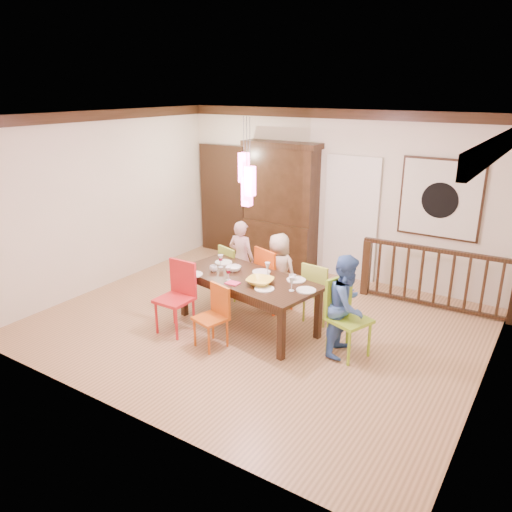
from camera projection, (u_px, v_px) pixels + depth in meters
The scene contains 37 objects.
floor at pixel (257, 324), 7.21m from camera, with size 6.00×6.00×0.00m, color #916946.
ceiling at pixel (257, 116), 6.27m from camera, with size 6.00×6.00×0.00m, color white.
wall_back at pixel (334, 195), 8.73m from camera, with size 6.00×6.00×0.00m, color silver.
wall_left at pixel (105, 201), 8.28m from camera, with size 5.00×5.00×0.00m, color silver.
wall_right at pixel (499, 269), 5.20m from camera, with size 5.00×5.00×0.00m, color silver.
crown_molding at pixel (257, 123), 6.30m from camera, with size 6.00×5.00×0.16m, color black, non-canonical shape.
panel_door at pixel (223, 201), 10.05m from camera, with size 1.04×0.07×2.24m, color black.
white_doorway at pixel (351, 220), 8.65m from camera, with size 0.97×0.05×2.22m, color silver.
painting at pixel (440, 199), 7.73m from camera, with size 1.25×0.06×1.25m.
pendant_cluster at pixel (247, 180), 6.47m from camera, with size 0.27×0.21×1.14m.
dining_table at pixel (248, 283), 6.94m from camera, with size 2.18×1.27×0.75m.
chair_far_left at pixel (236, 267), 7.99m from camera, with size 0.49×0.49×0.87m.
chair_far_mid at pixel (275, 274), 7.52m from camera, with size 0.57×0.57×1.00m.
chair_far_right at pixel (320, 287), 7.16m from camera, with size 0.43×0.43×0.90m.
chair_near_left at pixel (174, 294), 6.81m from camera, with size 0.45×0.45×0.99m.
chair_near_mid at pixel (210, 314), 6.44m from camera, with size 0.45×0.45×0.83m.
chair_end_right at pixel (350, 314), 6.20m from camera, with size 0.58×0.58×1.01m.
china_hutch at pixel (281, 206), 9.15m from camera, with size 1.47×0.46×2.33m.
balustrade at pixel (436, 277), 7.58m from camera, with size 2.31×0.18×0.96m.
person_far_left at pixel (241, 258), 8.05m from camera, with size 0.45×0.30×1.24m, color #F4BAC7.
person_far_mid at pixel (279, 271), 7.59m from camera, with size 0.58×0.38×1.18m, color tan.
person_end_right at pixel (346, 305), 6.24m from camera, with size 0.64×0.50×1.31m, color #426BB9.
serving_bowl at pixel (260, 281), 6.63m from camera, with size 0.35×0.35×0.09m, color yellow.
small_bowl at pixel (234, 269), 7.13m from camera, with size 0.22×0.22×0.07m, color white.
cup_left at pixel (213, 269), 7.10m from camera, with size 0.11×0.11×0.09m, color silver.
cup_right at pixel (292, 278), 6.76m from camera, with size 0.09×0.09×0.09m, color silver.
plate_far_left at pixel (224, 262), 7.46m from camera, with size 0.26×0.26×0.01m, color white.
plate_far_mid at pixel (261, 272), 7.07m from camera, with size 0.26×0.26×0.01m, color white.
plate_far_right at pixel (296, 280), 6.78m from camera, with size 0.26×0.26×0.01m, color white.
plate_near_left at pixel (193, 274), 6.98m from camera, with size 0.26×0.26×0.01m, color white.
plate_near_mid at pixel (264, 289), 6.49m from camera, with size 0.26×0.26×0.01m, color white.
plate_end_right at pixel (306, 290), 6.44m from camera, with size 0.26×0.26×0.01m, color white.
wine_glass_a at pixel (221, 261), 7.25m from camera, with size 0.08×0.08×0.19m, color #590C19, non-canonical shape.
wine_glass_b at pixel (268, 269), 6.94m from camera, with size 0.08×0.08×0.19m, color silver, non-canonical shape.
wine_glass_c at pixel (228, 274), 6.76m from camera, with size 0.08×0.08×0.19m, color #590C19, non-canonical shape.
wine_glass_d at pixel (292, 284), 6.42m from camera, with size 0.08×0.08×0.19m, color silver, non-canonical shape.
napkin at pixel (233, 283), 6.67m from camera, with size 0.18×0.14×0.01m, color #D83359.
Camera 1 is at (3.51, -5.48, 3.26)m, focal length 35.00 mm.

